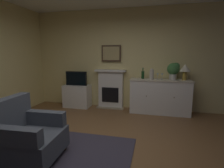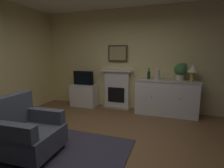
% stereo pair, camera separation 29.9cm
% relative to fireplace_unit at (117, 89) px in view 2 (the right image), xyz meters
% --- Properties ---
extents(ground_plane, '(5.37, 5.10, 0.10)m').
position_rel_fireplace_unit_xyz_m(ground_plane, '(0.37, -2.39, -0.60)').
color(ground_plane, brown).
rests_on(ground_plane, ground).
extents(wall_rear, '(5.37, 0.06, 2.75)m').
position_rel_fireplace_unit_xyz_m(wall_rear, '(0.37, 0.13, 0.83)').
color(wall_rear, '#EAD68C').
rests_on(wall_rear, ground_plane).
extents(area_rug, '(2.43, 1.97, 0.02)m').
position_rel_fireplace_unit_xyz_m(area_rug, '(-0.30, -2.77, -0.54)').
color(area_rug, '#383342').
rests_on(area_rug, ground_plane).
extents(fireplace_unit, '(0.87, 0.30, 1.10)m').
position_rel_fireplace_unit_xyz_m(fireplace_unit, '(0.00, 0.00, 0.00)').
color(fireplace_unit, white).
rests_on(fireplace_unit, ground_plane).
extents(framed_picture, '(0.55, 0.04, 0.45)m').
position_rel_fireplace_unit_xyz_m(framed_picture, '(0.00, 0.05, 1.00)').
color(framed_picture, '#473323').
extents(sideboard_cabinet, '(1.53, 0.49, 0.89)m').
position_rel_fireplace_unit_xyz_m(sideboard_cabinet, '(1.35, -0.18, -0.10)').
color(sideboard_cabinet, white).
rests_on(sideboard_cabinet, ground_plane).
extents(table_lamp, '(0.26, 0.26, 0.40)m').
position_rel_fireplace_unit_xyz_m(table_lamp, '(1.92, -0.18, 0.62)').
color(table_lamp, '#B79338').
rests_on(table_lamp, sideboard_cabinet).
extents(wine_bottle, '(0.08, 0.08, 0.29)m').
position_rel_fireplace_unit_xyz_m(wine_bottle, '(0.90, -0.14, 0.45)').
color(wine_bottle, '#193F1E').
rests_on(wine_bottle, sideboard_cabinet).
extents(wine_glass_left, '(0.07, 0.07, 0.16)m').
position_rel_fireplace_unit_xyz_m(wine_glass_left, '(1.28, -0.21, 0.46)').
color(wine_glass_left, silver).
rests_on(wine_glass_left, sideboard_cabinet).
extents(wine_glass_center, '(0.07, 0.07, 0.16)m').
position_rel_fireplace_unit_xyz_m(wine_glass_center, '(1.39, -0.21, 0.46)').
color(wine_glass_center, silver).
rests_on(wine_glass_center, sideboard_cabinet).
extents(vase_decorative, '(0.11, 0.11, 0.28)m').
position_rel_fireplace_unit_xyz_m(vase_decorative, '(1.13, -0.23, 0.48)').
color(vase_decorative, beige).
rests_on(vase_decorative, sideboard_cabinet).
extents(tv_cabinet, '(0.75, 0.42, 0.64)m').
position_rel_fireplace_unit_xyz_m(tv_cabinet, '(-0.97, -0.16, -0.23)').
color(tv_cabinet, white).
rests_on(tv_cabinet, ground_plane).
extents(tv_set, '(0.62, 0.07, 0.40)m').
position_rel_fireplace_unit_xyz_m(tv_set, '(-0.98, -0.19, 0.30)').
color(tv_set, black).
rests_on(tv_set, tv_cabinet).
extents(potted_plant_fern, '(0.30, 0.30, 0.43)m').
position_rel_fireplace_unit_xyz_m(potted_plant_fern, '(-1.60, -2.10, -0.29)').
color(potted_plant_fern, silver).
rests_on(potted_plant_fern, ground_plane).
extents(potted_plant_small, '(0.30, 0.30, 0.43)m').
position_rel_fireplace_unit_xyz_m(potted_plant_small, '(1.66, -0.13, 0.60)').
color(potted_plant_small, beige).
rests_on(potted_plant_small, sideboard_cabinet).
extents(armchair, '(0.85, 0.82, 0.92)m').
position_rel_fireplace_unit_xyz_m(armchair, '(-0.56, -2.76, -0.17)').
color(armchair, '#474C56').
rests_on(armchair, ground_plane).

